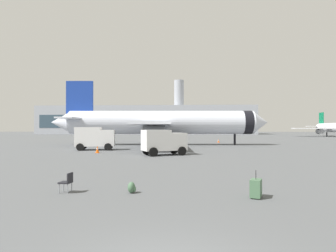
{
  "coord_description": "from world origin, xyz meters",
  "views": [
    {
      "loc": [
        0.36,
        -5.36,
        2.81
      ],
      "look_at": [
        -1.3,
        25.26,
        3.0
      ],
      "focal_mm": 31.01,
      "sensor_mm": 36.0,
      "label": 1
    }
  ],
  "objects_px": {
    "airplane_at_gate": "(160,123)",
    "gate_chair": "(67,181)",
    "service_truck": "(95,137)",
    "safety_cone_mid": "(97,149)",
    "airplane_taxiing": "(335,128)",
    "safety_cone_near": "(219,141)",
    "cargo_van": "(164,141)",
    "rolling_suitcase": "(256,188)",
    "traveller_backpack": "(132,188)"
  },
  "relations": [
    {
      "from": "cargo_van",
      "to": "safety_cone_near",
      "type": "distance_m",
      "value": 27.81
    },
    {
      "from": "safety_cone_mid",
      "to": "cargo_van",
      "type": "bearing_deg",
      "value": -16.15
    },
    {
      "from": "safety_cone_mid",
      "to": "traveller_backpack",
      "type": "bearing_deg",
      "value": -69.23
    },
    {
      "from": "safety_cone_near",
      "to": "rolling_suitcase",
      "type": "bearing_deg",
      "value": -94.89
    },
    {
      "from": "airplane_at_gate",
      "to": "safety_cone_near",
      "type": "distance_m",
      "value": 14.02
    },
    {
      "from": "traveller_backpack",
      "to": "gate_chair",
      "type": "height_order",
      "value": "gate_chair"
    },
    {
      "from": "rolling_suitcase",
      "to": "airplane_taxiing",
      "type": "bearing_deg",
      "value": 61.42
    },
    {
      "from": "airplane_at_gate",
      "to": "safety_cone_mid",
      "type": "distance_m",
      "value": 16.91
    },
    {
      "from": "airplane_at_gate",
      "to": "service_truck",
      "type": "bearing_deg",
      "value": -123.24
    },
    {
      "from": "rolling_suitcase",
      "to": "gate_chair",
      "type": "bearing_deg",
      "value": 176.39
    },
    {
      "from": "airplane_at_gate",
      "to": "safety_cone_mid",
      "type": "height_order",
      "value": "airplane_at_gate"
    },
    {
      "from": "airplane_at_gate",
      "to": "cargo_van",
      "type": "relative_size",
      "value": 7.39
    },
    {
      "from": "gate_chair",
      "to": "safety_cone_mid",
      "type": "bearing_deg",
      "value": 103.19
    },
    {
      "from": "safety_cone_near",
      "to": "airplane_taxiing",
      "type": "bearing_deg",
      "value": 42.49
    },
    {
      "from": "safety_cone_near",
      "to": "gate_chair",
      "type": "height_order",
      "value": "gate_chair"
    },
    {
      "from": "safety_cone_near",
      "to": "traveller_backpack",
      "type": "bearing_deg",
      "value": -101.53
    },
    {
      "from": "airplane_taxiing",
      "to": "service_truck",
      "type": "relative_size",
      "value": 5.45
    },
    {
      "from": "safety_cone_mid",
      "to": "gate_chair",
      "type": "distance_m",
      "value": 20.13
    },
    {
      "from": "airplane_at_gate",
      "to": "gate_chair",
      "type": "xyz_separation_m",
      "value": [
        -1.2,
        -35.15,
        -3.16
      ]
    },
    {
      "from": "cargo_van",
      "to": "safety_cone_mid",
      "type": "height_order",
      "value": "cargo_van"
    },
    {
      "from": "safety_cone_near",
      "to": "cargo_van",
      "type": "bearing_deg",
      "value": -108.37
    },
    {
      "from": "traveller_backpack",
      "to": "rolling_suitcase",
      "type": "bearing_deg",
      "value": -6.41
    },
    {
      "from": "safety_cone_mid",
      "to": "airplane_at_gate",
      "type": "bearing_deg",
      "value": 69.56
    },
    {
      "from": "airplane_at_gate",
      "to": "service_truck",
      "type": "height_order",
      "value": "airplane_at_gate"
    },
    {
      "from": "airplane_taxiing",
      "to": "cargo_van",
      "type": "bearing_deg",
      "value": -127.83
    },
    {
      "from": "rolling_suitcase",
      "to": "cargo_van",
      "type": "bearing_deg",
      "value": 105.49
    },
    {
      "from": "traveller_backpack",
      "to": "gate_chair",
      "type": "xyz_separation_m",
      "value": [
        -2.81,
        -0.07,
        0.27
      ]
    },
    {
      "from": "safety_cone_mid",
      "to": "rolling_suitcase",
      "type": "relative_size",
      "value": 0.73
    },
    {
      "from": "safety_cone_mid",
      "to": "traveller_backpack",
      "type": "distance_m",
      "value": 20.89
    },
    {
      "from": "service_truck",
      "to": "cargo_van",
      "type": "xyz_separation_m",
      "value": [
        9.18,
        -6.43,
        -0.16
      ]
    },
    {
      "from": "cargo_van",
      "to": "rolling_suitcase",
      "type": "bearing_deg",
      "value": -74.51
    },
    {
      "from": "airplane_taxiing",
      "to": "service_truck",
      "type": "bearing_deg",
      "value": -135.7
    },
    {
      "from": "service_truck",
      "to": "safety_cone_mid",
      "type": "height_order",
      "value": "service_truck"
    },
    {
      "from": "airplane_at_gate",
      "to": "cargo_van",
      "type": "bearing_deg",
      "value": -84.3
    },
    {
      "from": "cargo_van",
      "to": "service_truck",
      "type": "bearing_deg",
      "value": 144.97
    },
    {
      "from": "cargo_van",
      "to": "rolling_suitcase",
      "type": "height_order",
      "value": "cargo_van"
    },
    {
      "from": "service_truck",
      "to": "safety_cone_mid",
      "type": "bearing_deg",
      "value": -69.2
    },
    {
      "from": "service_truck",
      "to": "airplane_taxiing",
      "type": "bearing_deg",
      "value": 44.3
    },
    {
      "from": "airplane_at_gate",
      "to": "safety_cone_near",
      "type": "relative_size",
      "value": 59.55
    },
    {
      "from": "airplane_at_gate",
      "to": "service_truck",
      "type": "distance_m",
      "value": 13.67
    },
    {
      "from": "airplane_taxiing",
      "to": "safety_cone_near",
      "type": "bearing_deg",
      "value": -137.51
    },
    {
      "from": "airplane_taxiing",
      "to": "safety_cone_mid",
      "type": "height_order",
      "value": "airplane_taxiing"
    },
    {
      "from": "cargo_van",
      "to": "safety_cone_mid",
      "type": "relative_size",
      "value": 6.03
    },
    {
      "from": "traveller_backpack",
      "to": "cargo_van",
      "type": "bearing_deg",
      "value": 89.47
    },
    {
      "from": "safety_cone_mid",
      "to": "service_truck",
      "type": "bearing_deg",
      "value": 110.8
    },
    {
      "from": "airplane_at_gate",
      "to": "cargo_van",
      "type": "xyz_separation_m",
      "value": [
        1.77,
        -17.74,
        -2.21
      ]
    },
    {
      "from": "airplane_taxiing",
      "to": "rolling_suitcase",
      "type": "relative_size",
      "value": 25.21
    },
    {
      "from": "rolling_suitcase",
      "to": "gate_chair",
      "type": "xyz_separation_m",
      "value": [
        -7.94,
        0.5,
        0.11
      ]
    },
    {
      "from": "safety_cone_near",
      "to": "rolling_suitcase",
      "type": "relative_size",
      "value": 0.55
    },
    {
      "from": "rolling_suitcase",
      "to": "airplane_at_gate",
      "type": "bearing_deg",
      "value": 100.7
    }
  ]
}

